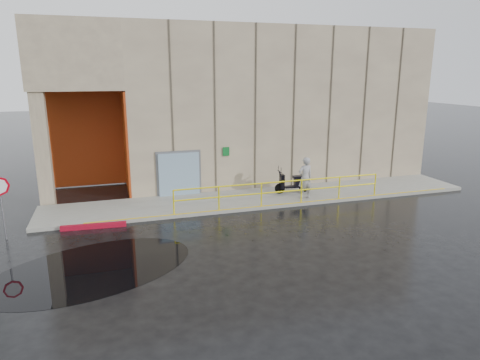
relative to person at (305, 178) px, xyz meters
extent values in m
plane|color=black|center=(-5.59, -3.62, -1.11)|extent=(120.00, 120.00, 0.00)
cube|color=gray|center=(-1.59, 0.88, -1.04)|extent=(20.00, 3.00, 0.15)
cube|color=gray|center=(0.41, 7.38, 2.89)|extent=(16.00, 10.00, 8.00)
cube|color=gray|center=(-9.59, 7.38, 5.39)|extent=(4.00, 10.00, 3.00)
cube|color=gray|center=(-11.19, 2.78, 1.39)|extent=(0.60, 0.60, 5.00)
cube|color=#A6380F|center=(-9.59, 5.88, 1.39)|extent=(3.80, 0.15, 4.90)
cube|color=#A6380F|center=(-7.64, 4.13, 1.39)|extent=(0.10, 3.50, 4.90)
cube|color=#829DB1|center=(-5.39, 2.26, 0.04)|extent=(1.90, 0.10, 2.00)
cube|color=slate|center=(-5.39, 2.34, 0.04)|extent=(2.10, 0.06, 2.20)
cube|color=#0D5D22|center=(-3.09, 2.32, 0.99)|extent=(0.32, 0.04, 0.42)
cylinder|color=yellow|center=(-1.34, -0.47, 0.04)|extent=(9.50, 0.06, 0.06)
cylinder|color=yellow|center=(-1.34, -0.47, -0.41)|extent=(9.50, 0.06, 0.06)
imported|color=#99999D|center=(0.00, 0.00, 0.00)|extent=(0.75, 0.53, 1.92)
cylinder|color=black|center=(-0.77, 1.09, -0.72)|extent=(0.49, 0.14, 0.49)
cylinder|color=black|center=(0.44, 0.99, -0.72)|extent=(0.49, 0.14, 0.49)
cylinder|color=slate|center=(-12.17, -1.06, -0.11)|extent=(0.06, 0.06, 2.01)
cube|color=maroon|center=(-9.21, -0.83, -1.02)|extent=(2.41, 0.35, 0.18)
cube|color=black|center=(-9.19, -4.46, -1.11)|extent=(7.23, 5.78, 0.01)
camera|label=1|loc=(-8.47, -17.14, 4.65)|focal=32.00mm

